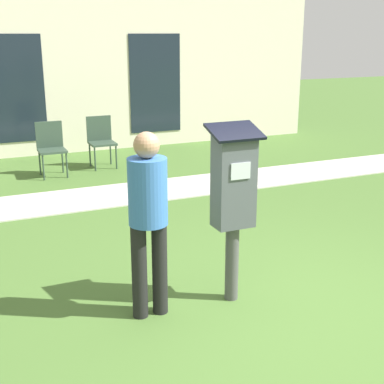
# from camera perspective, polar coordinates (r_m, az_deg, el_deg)

# --- Properties ---
(ground_plane) EXTENTS (40.00, 40.00, 0.00)m
(ground_plane) POSITION_cam_1_polar(r_m,az_deg,el_deg) (4.79, 10.29, -12.60)
(ground_plane) COLOR #476B2D
(sidewalk) EXTENTS (12.00, 1.10, 0.02)m
(sidewalk) POSITION_cam_1_polar(r_m,az_deg,el_deg) (8.10, -5.32, 0.02)
(sidewalk) COLOR beige
(sidewalk) RESTS_ON ground
(building_facade) EXTENTS (10.00, 0.26, 3.20)m
(building_facade) POSITION_cam_1_polar(r_m,az_deg,el_deg) (11.03, -11.23, 12.58)
(building_facade) COLOR beige
(building_facade) RESTS_ON ground
(parking_meter) EXTENTS (0.44, 0.31, 1.59)m
(parking_meter) POSITION_cam_1_polar(r_m,az_deg,el_deg) (4.58, 4.45, 0.12)
(parking_meter) COLOR #4C4C4C
(parking_meter) RESTS_ON ground
(person_standing) EXTENTS (0.32, 0.32, 1.58)m
(person_standing) POSITION_cam_1_polar(r_m,az_deg,el_deg) (4.34, -4.70, -2.06)
(person_standing) COLOR black
(person_standing) RESTS_ON ground
(outdoor_chair_left) EXTENTS (0.44, 0.44, 0.90)m
(outdoor_chair_left) POSITION_cam_1_polar(r_m,az_deg,el_deg) (9.25, -14.82, 4.93)
(outdoor_chair_left) COLOR #334738
(outdoor_chair_left) RESTS_ON ground
(outdoor_chair_middle) EXTENTS (0.44, 0.44, 0.90)m
(outdoor_chair_middle) POSITION_cam_1_polar(r_m,az_deg,el_deg) (9.68, -9.70, 5.75)
(outdoor_chair_middle) COLOR #334738
(outdoor_chair_middle) RESTS_ON ground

